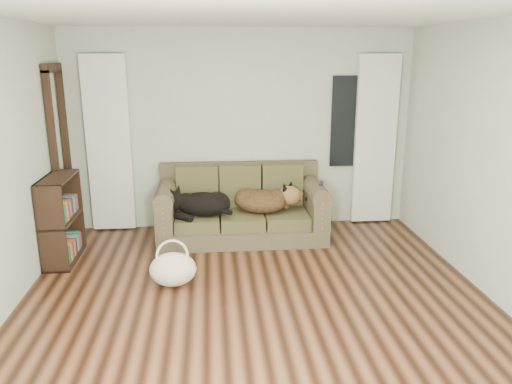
{
  "coord_description": "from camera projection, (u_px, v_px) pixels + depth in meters",
  "views": [
    {
      "loc": [
        -0.4,
        -4.03,
        2.28
      ],
      "look_at": [
        0.12,
        1.6,
        0.7
      ],
      "focal_mm": 35.0,
      "sensor_mm": 36.0,
      "label": 1
    }
  ],
  "objects": [
    {
      "name": "floor",
      "position": [
        259.0,
        314.0,
        4.52
      ],
      "size": [
        5.0,
        5.0,
        0.0
      ],
      "primitive_type": "plane",
      "color": "black",
      "rests_on": "ground"
    },
    {
      "name": "window_pane",
      "position": [
        349.0,
        122.0,
        6.64
      ],
      "size": [
        0.5,
        0.03,
        1.2
      ],
      "primitive_type": "cube",
      "color": "black",
      "rests_on": "wall_back"
    },
    {
      "name": "door_casing",
      "position": [
        61.0,
        159.0,
        6.01
      ],
      "size": [
        0.07,
        0.6,
        2.1
      ],
      "primitive_type": "cube",
      "color": "black",
      "rests_on": "ground"
    },
    {
      "name": "curtain_left",
      "position": [
        109.0,
        145.0,
        6.38
      ],
      "size": [
        0.55,
        0.08,
        2.25
      ],
      "primitive_type": "cube",
      "color": "white",
      "rests_on": "ground"
    },
    {
      "name": "wall_back",
      "position": [
        241.0,
        130.0,
        6.56
      ],
      "size": [
        4.5,
        0.04,
        2.6
      ],
      "primitive_type": "cube",
      "color": "beige",
      "rests_on": "ground"
    },
    {
      "name": "ceiling",
      "position": [
        260.0,
        10.0,
        3.82
      ],
      "size": [
        5.0,
        5.0,
        0.0
      ],
      "primitive_type": "plane",
      "color": "white",
      "rests_on": "ground"
    },
    {
      "name": "bookshelf",
      "position": [
        61.0,
        218.0,
        5.59
      ],
      "size": [
        0.35,
        0.8,
        0.97
      ],
      "primitive_type": "cube",
      "rotation": [
        0.0,
        0.0,
        0.07
      ],
      "color": "black",
      "rests_on": "floor"
    },
    {
      "name": "sofa",
      "position": [
        241.0,
        204.0,
        6.29
      ],
      "size": [
        2.08,
        0.9,
        0.85
      ],
      "primitive_type": "cube",
      "color": "#373122",
      "rests_on": "floor"
    },
    {
      "name": "tote_bag",
      "position": [
        173.0,
        271.0,
        5.04
      ],
      "size": [
        0.55,
        0.47,
        0.34
      ],
      "primitive_type": "ellipsoid",
      "rotation": [
        0.0,
        0.0,
        -0.23
      ],
      "color": "silver",
      "rests_on": "floor"
    },
    {
      "name": "dog_black_lab",
      "position": [
        200.0,
        205.0,
        6.14
      ],
      "size": [
        0.77,
        0.62,
        0.29
      ],
      "primitive_type": "ellipsoid",
      "rotation": [
        0.0,
        0.0,
        -0.24
      ],
      "color": "black",
      "rests_on": "sofa"
    },
    {
      "name": "tv_remote",
      "position": [
        321.0,
        183.0,
        6.17
      ],
      "size": [
        0.08,
        0.17,
        0.02
      ],
      "primitive_type": "cube",
      "rotation": [
        0.0,
        0.0,
        -0.24
      ],
      "color": "black",
      "rests_on": "sofa"
    },
    {
      "name": "curtain_right",
      "position": [
        375.0,
        140.0,
        6.69
      ],
      "size": [
        0.55,
        0.08,
        2.25
      ],
      "primitive_type": "cube",
      "color": "white",
      "rests_on": "ground"
    },
    {
      "name": "dog_shepherd",
      "position": [
        263.0,
        201.0,
        6.27
      ],
      "size": [
        0.84,
        0.74,
        0.31
      ],
      "primitive_type": "ellipsoid",
      "rotation": [
        0.0,
        0.0,
        2.72
      ],
      "color": "black",
      "rests_on": "sofa"
    }
  ]
}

